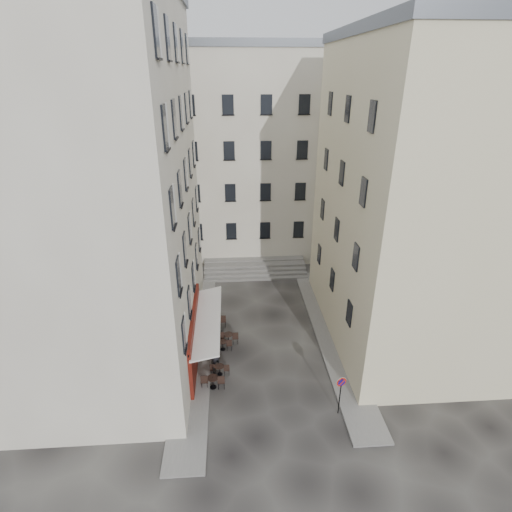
{
  "coord_description": "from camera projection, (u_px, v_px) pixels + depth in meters",
  "views": [
    {
      "loc": [
        -2.07,
        -19.07,
        16.35
      ],
      "look_at": [
        -0.49,
        4.0,
        5.63
      ],
      "focal_mm": 28.0,
      "sensor_mm": 36.0,
      "label": 1
    }
  ],
  "objects": [
    {
      "name": "building_back",
      "position": [
        240.0,
        154.0,
        37.49
      ],
      "size": [
        18.2,
        10.2,
        18.6
      ],
      "color": "#BDB3A1",
      "rests_on": "ground"
    },
    {
      "name": "bistro_table_a",
      "position": [
        213.0,
        381.0,
        22.5
      ],
      "size": [
        1.34,
        0.63,
        0.95
      ],
      "color": "black",
      "rests_on": "ground"
    },
    {
      "name": "bistro_table_b",
      "position": [
        220.0,
        369.0,
        23.51
      ],
      "size": [
        1.15,
        0.54,
        0.81
      ],
      "color": "black",
      "rests_on": "ground"
    },
    {
      "name": "bollard_near",
      "position": [
        214.0,
        374.0,
        22.94
      ],
      "size": [
        0.12,
        0.12,
        0.98
      ],
      "color": "black",
      "rests_on": "ground"
    },
    {
      "name": "building_left",
      "position": [
        77.0,
        192.0,
        22.0
      ],
      "size": [
        12.2,
        16.2,
        20.6
      ],
      "color": "#BDB3A1",
      "rests_on": "ground"
    },
    {
      "name": "bollard_mid",
      "position": [
        216.0,
        337.0,
        26.11
      ],
      "size": [
        0.12,
        0.12,
        0.98
      ],
      "color": "black",
      "rests_on": "ground"
    },
    {
      "name": "building_right",
      "position": [
        437.0,
        199.0,
        24.17
      ],
      "size": [
        12.2,
        14.2,
        18.6
      ],
      "color": "beige",
      "rests_on": "ground"
    },
    {
      "name": "bistro_table_c",
      "position": [
        223.0,
        344.0,
        25.62
      ],
      "size": [
        1.18,
        0.55,
        0.83
      ],
      "color": "black",
      "rests_on": "ground"
    },
    {
      "name": "bollard_far",
      "position": [
        217.0,
        309.0,
        29.28
      ],
      "size": [
        0.12,
        0.12,
        0.98
      ],
      "color": "black",
      "rests_on": "ground"
    },
    {
      "name": "sidewalk_left",
      "position": [
        198.0,
        331.0,
        27.59
      ],
      "size": [
        2.0,
        22.0,
        0.12
      ],
      "primitive_type": "cube",
      "color": "slate",
      "rests_on": "ground"
    },
    {
      "name": "no_parking_sign",
      "position": [
        341.0,
        389.0,
        20.3
      ],
      "size": [
        0.53,
        0.18,
        2.37
      ],
      "rotation": [
        0.0,
        0.0,
        0.26
      ],
      "color": "black",
      "rests_on": "ground"
    },
    {
      "name": "ground",
      "position": [
        269.0,
        367.0,
        24.27
      ],
      "size": [
        90.0,
        90.0,
        0.0
      ],
      "primitive_type": "plane",
      "color": "black",
      "rests_on": "ground"
    },
    {
      "name": "pedestrian",
      "position": [
        215.0,
        355.0,
        24.0
      ],
      "size": [
        0.71,
        0.67,
        1.64
      ],
      "primitive_type": "imported",
      "rotation": [
        0.0,
        0.0,
        3.76
      ],
      "color": "black",
      "rests_on": "ground"
    },
    {
      "name": "stone_steps",
      "position": [
        255.0,
        269.0,
        35.48
      ],
      "size": [
        9.0,
        3.15,
        0.8
      ],
      "color": "#5D5B58",
      "rests_on": "ground"
    },
    {
      "name": "cafe_storefront",
      "position": [
        196.0,
        335.0,
        24.12
      ],
      "size": [
        1.74,
        7.3,
        3.5
      ],
      "color": "#431009",
      "rests_on": "ground"
    },
    {
      "name": "bistro_table_d",
      "position": [
        228.0,
        337.0,
        26.21
      ],
      "size": [
        1.31,
        0.61,
        0.92
      ],
      "color": "black",
      "rests_on": "ground"
    },
    {
      "name": "sidewalk_right",
      "position": [
        330.0,
        334.0,
        27.24
      ],
      "size": [
        2.0,
        18.0,
        0.12
      ],
      "primitive_type": "cube",
      "color": "slate",
      "rests_on": "ground"
    },
    {
      "name": "bistro_table_e",
      "position": [
        216.0,
        321.0,
        27.91
      ],
      "size": [
        1.41,
        0.66,
        0.99
      ],
      "color": "black",
      "rests_on": "ground"
    }
  ]
}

